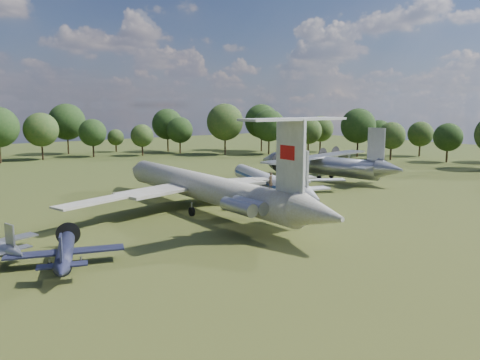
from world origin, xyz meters
TOP-DOWN VIEW (x-y plane):
  - ground at (0.00, 0.00)m, footprint 300.00×300.00m
  - il62_airliner at (2.92, 3.31)m, footprint 43.00×55.67m
  - tu104_jet at (17.75, 6.25)m, footprint 38.81×44.93m
  - an12_transport at (38.58, 13.51)m, footprint 38.38×41.49m
  - small_prop_west at (-20.57, -9.24)m, footprint 15.25×17.68m
  - person_on_il62 at (2.80, -11.89)m, footprint 0.79×0.61m

SIDE VIEW (x-z plane):
  - ground at x=0.00m, z-range 0.00..0.00m
  - small_prop_west at x=-20.57m, z-range 0.00..2.19m
  - tu104_jet at x=17.75m, z-range 0.00..3.80m
  - an12_transport at x=38.58m, z-range 0.00..4.79m
  - il62_airliner at x=2.92m, z-range 0.00..5.43m
  - person_on_il62 at x=2.80m, z-range 5.43..7.37m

